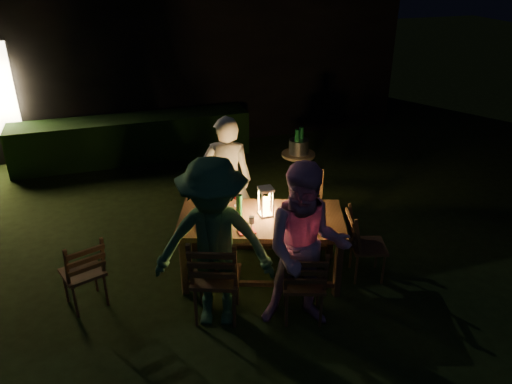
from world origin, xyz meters
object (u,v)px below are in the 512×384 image
object	(u,v)px
bottle_bucket_a	(297,145)
bottle_table	(239,206)
chair_far_right	(304,221)
person_house_side	(227,180)
chair_near_left	(217,291)
dining_table	(261,223)
ice_bucket	(299,147)
lantern	(266,203)
side_table	(298,158)
chair_spare	(85,284)
bottle_bucket_b	(301,142)
person_opp_left	(214,245)
chair_far_left	(228,222)
person_opp_right	(306,248)
chair_end	(366,256)
chair_near_right	(303,295)

from	to	relation	value
bottle_bucket_a	bottle_table	bearing A→B (deg)	-128.29
chair_far_right	person_house_side	size ratio (longest dim) A/B	0.58
bottle_bucket_a	person_house_side	bearing A→B (deg)	-144.97
chair_near_left	bottle_bucket_a	world-z (taller)	chair_near_left
dining_table	ice_bucket	distance (m)	2.24
dining_table	lantern	distance (m)	0.24
lantern	side_table	size ratio (longest dim) A/B	0.50
person_house_side	side_table	bearing A→B (deg)	-126.10
bottle_bucket_a	chair_spare	bearing A→B (deg)	-149.89
dining_table	lantern	world-z (taller)	lantern
bottle_bucket_b	bottle_bucket_a	bearing A→B (deg)	-141.34
person_opp_left	bottle_bucket_b	distance (m)	3.22
chair_far_left	chair_far_right	world-z (taller)	chair_far_right
person_house_side	bottle_bucket_a	bearing A→B (deg)	-126.24
person_opp_right	ice_bucket	bearing A→B (deg)	88.31
chair_near_left	person_opp_right	bearing A→B (deg)	-1.42
ice_bucket	chair_near_left	bearing A→B (deg)	-127.27
person_opp_left	bottle_bucket_b	world-z (taller)	person_opp_left
person_opp_right	person_house_side	bearing A→B (deg)	118.76
chair_far_right	side_table	bearing A→B (deg)	-82.63
dining_table	bottle_bucket_a	size ratio (longest dim) A/B	6.46
chair_far_left	chair_end	bearing A→B (deg)	158.59
chair_end	bottle_table	distance (m)	1.61
person_opp_left	lantern	world-z (taller)	person_opp_left
chair_far_left	lantern	bearing A→B (deg)	127.96
chair_end	bottle_bucket_a	distance (m)	2.32
chair_near_right	chair_end	world-z (taller)	chair_near_right
person_house_side	lantern	world-z (taller)	person_house_side
chair_near_left	chair_far_right	distance (m)	1.84
chair_near_left	side_table	xyz separation A→B (m)	(1.88, 2.47, 0.29)
side_table	person_opp_left	bearing A→B (deg)	-126.98
lantern	ice_bucket	size ratio (longest dim) A/B	1.17
dining_table	person_opp_right	bearing A→B (deg)	-61.24
chair_end	bottle_bucket_b	distance (m)	2.40
chair_near_left	bottle_table	bearing A→B (deg)	77.05
bottle_table	ice_bucket	bearing A→B (deg)	51.36
chair_end	chair_spare	world-z (taller)	chair_spare
chair_end	bottle_bucket_b	world-z (taller)	bottle_bucket_b
person_opp_left	lantern	distance (m)	1.00
chair_near_left	lantern	world-z (taller)	lantern
chair_near_left	chair_near_right	xyz separation A→B (m)	(0.85, -0.29, -0.04)
chair_spare	lantern	world-z (taller)	lantern
chair_near_right	chair_far_right	distance (m)	1.54
chair_near_right	person_opp_right	distance (m)	0.61
bottle_table	bottle_bucket_a	distance (m)	2.25
chair_spare	person_opp_right	xyz separation A→B (m)	(2.15, -0.94, 0.62)
person_house_side	bottle_bucket_a	size ratio (longest dim) A/B	5.36
dining_table	chair_spare	xyz separation A→B (m)	(-1.99, 0.02, -0.42)
chair_far_left	chair_spare	bearing A→B (deg)	47.08
chair_near_right	person_opp_left	distance (m)	1.10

